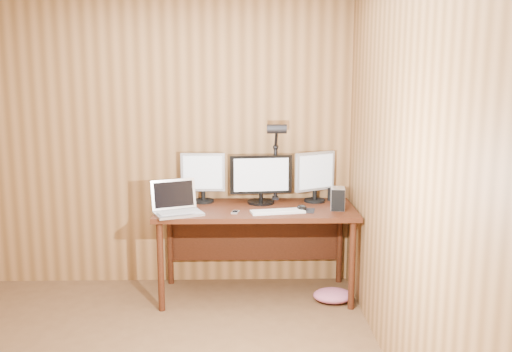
{
  "coord_description": "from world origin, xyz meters",
  "views": [
    {
      "loc": [
        0.83,
        -2.86,
        1.84
      ],
      "look_at": [
        0.93,
        1.58,
        1.02
      ],
      "focal_mm": 40.0,
      "sensor_mm": 36.0,
      "label": 1
    }
  ],
  "objects_px": {
    "monitor_center": "(261,179)",
    "monitor_right": "(315,175)",
    "mouse": "(302,208)",
    "phone": "(235,212)",
    "desk_lamp": "(276,150)",
    "hard_drive": "(338,199)",
    "keyboard": "(278,211)",
    "speaker": "(330,194)",
    "monitor_left": "(203,176)",
    "desk": "(256,220)",
    "laptop": "(176,205)"
  },
  "relations": [
    {
      "from": "monitor_center",
      "to": "laptop",
      "type": "relative_size",
      "value": 1.2
    },
    {
      "from": "mouse",
      "to": "phone",
      "type": "relative_size",
      "value": 1.11
    },
    {
      "from": "monitor_right",
      "to": "hard_drive",
      "type": "relative_size",
      "value": 2.41
    },
    {
      "from": "desk_lamp",
      "to": "keyboard",
      "type": "bearing_deg",
      "value": -108.67
    },
    {
      "from": "monitor_center",
      "to": "phone",
      "type": "height_order",
      "value": "monitor_center"
    },
    {
      "from": "hard_drive",
      "to": "speaker",
      "type": "relative_size",
      "value": 1.62
    },
    {
      "from": "desk",
      "to": "speaker",
      "type": "height_order",
      "value": "speaker"
    },
    {
      "from": "hard_drive",
      "to": "desk_lamp",
      "type": "bearing_deg",
      "value": 156.01
    },
    {
      "from": "monitor_center",
      "to": "monitor_left",
      "type": "relative_size",
      "value": 1.24
    },
    {
      "from": "monitor_center",
      "to": "hard_drive",
      "type": "bearing_deg",
      "value": -26.18
    },
    {
      "from": "mouse",
      "to": "monitor_left",
      "type": "bearing_deg",
      "value": 155.22
    },
    {
      "from": "desk",
      "to": "desk_lamp",
      "type": "xyz_separation_m",
      "value": [
        0.17,
        0.15,
        0.56
      ]
    },
    {
      "from": "monitor_center",
      "to": "monitor_right",
      "type": "relative_size",
      "value": 1.22
    },
    {
      "from": "speaker",
      "to": "desk_lamp",
      "type": "relative_size",
      "value": 0.15
    },
    {
      "from": "monitor_center",
      "to": "hard_drive",
      "type": "height_order",
      "value": "monitor_center"
    },
    {
      "from": "monitor_right",
      "to": "mouse",
      "type": "bearing_deg",
      "value": -142.22
    },
    {
      "from": "monitor_center",
      "to": "phone",
      "type": "distance_m",
      "value": 0.43
    },
    {
      "from": "desk",
      "to": "monitor_center",
      "type": "bearing_deg",
      "value": 60.83
    },
    {
      "from": "desk_lamp",
      "to": "monitor_center",
      "type": "bearing_deg",
      "value": -170.37
    },
    {
      "from": "hard_drive",
      "to": "phone",
      "type": "bearing_deg",
      "value": -165.85
    },
    {
      "from": "mouse",
      "to": "hard_drive",
      "type": "distance_m",
      "value": 0.3
    },
    {
      "from": "hard_drive",
      "to": "mouse",
      "type": "bearing_deg",
      "value": -165.2
    },
    {
      "from": "desk",
      "to": "phone",
      "type": "height_order",
      "value": "phone"
    },
    {
      "from": "mouse",
      "to": "hard_drive",
      "type": "bearing_deg",
      "value": 4.19
    },
    {
      "from": "monitor_center",
      "to": "desk_lamp",
      "type": "bearing_deg",
      "value": 21.32
    },
    {
      "from": "monitor_left",
      "to": "desk_lamp",
      "type": "height_order",
      "value": "desk_lamp"
    },
    {
      "from": "phone",
      "to": "desk_lamp",
      "type": "xyz_separation_m",
      "value": [
        0.34,
        0.39,
        0.43
      ]
    },
    {
      "from": "mouse",
      "to": "monitor_right",
      "type": "bearing_deg",
      "value": 62.33
    },
    {
      "from": "desk",
      "to": "monitor_center",
      "type": "height_order",
      "value": "monitor_center"
    },
    {
      "from": "speaker",
      "to": "desk_lamp",
      "type": "xyz_separation_m",
      "value": [
        -0.47,
        -0.03,
        0.38
      ]
    },
    {
      "from": "monitor_right",
      "to": "desk",
      "type": "bearing_deg",
      "value": 166.81
    },
    {
      "from": "keyboard",
      "to": "speaker",
      "type": "relative_size",
      "value": 4.03
    },
    {
      "from": "monitor_center",
      "to": "speaker",
      "type": "height_order",
      "value": "monitor_center"
    },
    {
      "from": "mouse",
      "to": "desk_lamp",
      "type": "xyz_separation_m",
      "value": [
        -0.19,
        0.33,
        0.41
      ]
    },
    {
      "from": "hard_drive",
      "to": "laptop",
      "type": "bearing_deg",
      "value": -168.46
    },
    {
      "from": "hard_drive",
      "to": "desk_lamp",
      "type": "height_order",
      "value": "desk_lamp"
    },
    {
      "from": "desk_lamp",
      "to": "laptop",
      "type": "bearing_deg",
      "value": -171.83
    },
    {
      "from": "laptop",
      "to": "monitor_right",
      "type": "bearing_deg",
      "value": -4.17
    },
    {
      "from": "monitor_center",
      "to": "speaker",
      "type": "bearing_deg",
      "value": 2.93
    },
    {
      "from": "monitor_right",
      "to": "mouse",
      "type": "distance_m",
      "value": 0.4
    },
    {
      "from": "monitor_center",
      "to": "mouse",
      "type": "bearing_deg",
      "value": -45.62
    },
    {
      "from": "monitor_center",
      "to": "desk_lamp",
      "type": "height_order",
      "value": "desk_lamp"
    },
    {
      "from": "monitor_left",
      "to": "phone",
      "type": "distance_m",
      "value": 0.51
    },
    {
      "from": "keyboard",
      "to": "speaker",
      "type": "height_order",
      "value": "speaker"
    },
    {
      "from": "hard_drive",
      "to": "speaker",
      "type": "xyz_separation_m",
      "value": [
        -0.01,
        0.32,
        -0.03
      ]
    },
    {
      "from": "monitor_center",
      "to": "desk_lamp",
      "type": "xyz_separation_m",
      "value": [
        0.13,
        0.07,
        0.23
      ]
    },
    {
      "from": "monitor_left",
      "to": "mouse",
      "type": "xyz_separation_m",
      "value": [
        0.8,
        -0.31,
        -0.2
      ]
    },
    {
      "from": "laptop",
      "to": "desk_lamp",
      "type": "distance_m",
      "value": 0.96
    },
    {
      "from": "desk",
      "to": "keyboard",
      "type": "xyz_separation_m",
      "value": [
        0.17,
        -0.24,
        0.13
      ]
    },
    {
      "from": "mouse",
      "to": "desk_lamp",
      "type": "height_order",
      "value": "desk_lamp"
    }
  ]
}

